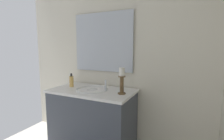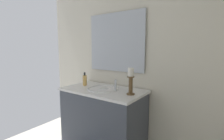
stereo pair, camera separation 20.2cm
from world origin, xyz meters
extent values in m
cube|color=silver|center=(-1.42, 0.00, 1.23)|extent=(0.04, 2.69, 2.45)
cube|color=#474C56|center=(-1.10, -0.08, 0.38)|extent=(0.55, 1.01, 0.76)
cube|color=white|center=(-1.10, -0.08, 0.78)|extent=(0.58, 1.04, 0.03)
sphere|color=black|center=(-1.20, -0.59, 0.42)|extent=(0.02, 0.02, 0.02)
sphere|color=black|center=(-1.00, -0.59, 0.42)|extent=(0.02, 0.02, 0.02)
ellipsoid|color=white|center=(-1.10, -0.08, 0.74)|extent=(0.38, 0.30, 0.11)
torus|color=white|center=(-1.10, -0.08, 0.79)|extent=(0.40, 0.40, 0.02)
cylinder|color=silver|center=(-1.10, 0.11, 0.86)|extent=(0.02, 0.02, 0.14)
cube|color=silver|center=(-1.38, -0.08, 1.38)|extent=(0.02, 0.86, 0.78)
cylinder|color=brown|center=(-1.08, 0.33, 0.80)|extent=(0.09, 0.09, 0.01)
cylinder|color=brown|center=(-1.08, 0.33, 0.89)|extent=(0.04, 0.04, 0.19)
cylinder|color=brown|center=(-1.08, 0.33, 0.99)|extent=(0.08, 0.08, 0.01)
cylinder|color=white|center=(-1.08, 0.33, 1.04)|extent=(0.06, 0.06, 0.09)
cylinder|color=#E5B259|center=(-1.11, -0.41, 0.86)|extent=(0.06, 0.06, 0.14)
cylinder|color=black|center=(-1.11, -0.41, 0.95)|extent=(0.02, 0.02, 0.04)
camera|label=1|loc=(0.59, 1.01, 1.29)|focal=26.34mm
camera|label=2|loc=(0.49, 1.18, 1.29)|focal=26.34mm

